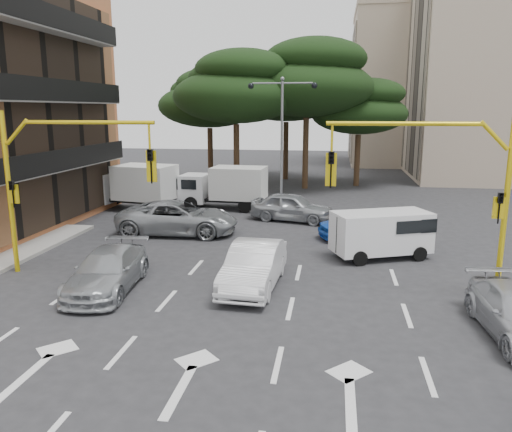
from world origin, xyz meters
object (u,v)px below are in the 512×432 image
at_px(box_truck_a, 131,187).
at_px(box_truck_b, 224,188).
at_px(car_silver_wagon, 108,271).
at_px(car_blue_compact, 363,224).
at_px(car_silver_cross_a, 178,218).
at_px(car_silver_cross_b, 292,207).
at_px(car_white_hatch, 254,266).
at_px(signal_mast_right, 448,179).
at_px(van_white, 381,234).
at_px(signal_mast_left, 52,171).
at_px(street_lamp_center, 282,119).

relative_size(box_truck_a, box_truck_b, 1.06).
height_order(car_silver_wagon, box_truck_b, box_truck_b).
distance_m(car_blue_compact, box_truck_b, 10.16).
xyz_separation_m(car_silver_cross_a, car_silver_cross_b, (5.31, 3.78, -0.04)).
bearing_deg(box_truck_a, car_white_hatch, -132.22).
distance_m(signal_mast_right, car_silver_wagon, 11.63).
bearing_deg(van_white, box_truck_b, -159.13).
bearing_deg(signal_mast_left, car_blue_compact, 31.50).
xyz_separation_m(street_lamp_center, van_white, (5.20, -10.00, -4.44)).
height_order(van_white, box_truck_b, box_truck_b).
distance_m(signal_mast_right, car_blue_compact, 7.99).
bearing_deg(street_lamp_center, car_white_hatch, -87.69).
bearing_deg(car_blue_compact, signal_mast_right, -0.27).
relative_size(signal_mast_right, street_lamp_center, 0.77).
relative_size(signal_mast_left, van_white, 1.53).
distance_m(car_silver_wagon, box_truck_a, 14.14).
bearing_deg(car_silver_cross_b, signal_mast_right, -137.13).
bearing_deg(van_white, street_lamp_center, -175.13).
height_order(car_silver_cross_a, box_truck_a, box_truck_a).
relative_size(signal_mast_left, box_truck_b, 1.13).
height_order(signal_mast_left, car_silver_wagon, signal_mast_left).
bearing_deg(car_silver_cross_a, car_silver_wagon, 177.23).
height_order(signal_mast_left, van_white, signal_mast_left).
bearing_deg(signal_mast_right, car_blue_compact, 107.21).
bearing_deg(street_lamp_center, box_truck_b, -165.80).
bearing_deg(signal_mast_left, car_silver_cross_b, 53.10).
bearing_deg(box_truck_b, car_silver_cross_a, 175.77).
height_order(car_blue_compact, car_silver_cross_a, car_silver_cross_a).
height_order(street_lamp_center, car_blue_compact, street_lamp_center).
xyz_separation_m(car_blue_compact, box_truck_a, (-13.63, 5.00, 0.66)).
distance_m(box_truck_a, box_truck_b, 5.66).
bearing_deg(signal_mast_left, car_silver_cross_a, 69.35).
bearing_deg(car_silver_wagon, box_truck_b, 81.44).
relative_size(van_white, box_truck_b, 0.74).
bearing_deg(car_silver_cross_b, street_lamp_center, 28.68).
distance_m(signal_mast_right, signal_mast_left, 13.61).
bearing_deg(box_truck_a, street_lamp_center, -67.66).
bearing_deg(box_truck_a, van_white, -109.58).
height_order(car_silver_cross_a, car_silver_cross_b, car_silver_cross_a).
xyz_separation_m(car_white_hatch, car_silver_cross_b, (0.41, 10.63, 0.01)).
bearing_deg(car_blue_compact, signal_mast_left, -75.98).
height_order(signal_mast_right, street_lamp_center, street_lamp_center).
relative_size(street_lamp_center, car_silver_wagon, 1.66).
height_order(signal_mast_right, signal_mast_left, same).
bearing_deg(car_silver_cross_a, van_white, -108.11).
distance_m(car_silver_wagon, van_white, 10.89).
relative_size(car_silver_cross_b, box_truck_a, 0.80).
bearing_deg(van_white, car_silver_cross_a, -127.76).
distance_m(car_silver_cross_b, box_truck_b, 5.25).
height_order(street_lamp_center, car_silver_cross_a, street_lamp_center).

